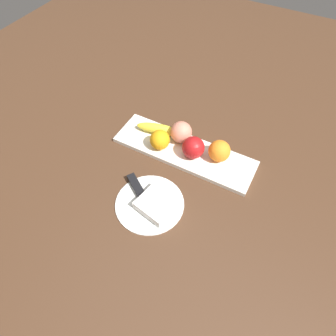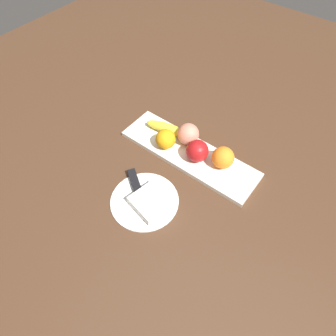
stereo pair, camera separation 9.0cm
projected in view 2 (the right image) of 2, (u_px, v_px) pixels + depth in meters
The scene contains 10 objects.
ground_plane at pixel (196, 165), 0.97m from camera, with size 2.40×2.40×0.00m, color #462D1D.
fruit_tray at pixel (189, 154), 0.98m from camera, with size 0.47×0.14×0.01m, color white.
apple at pixel (197, 151), 0.93m from camera, with size 0.07×0.07×0.07m, color #A91516.
banana at pixel (167, 128), 1.02m from camera, with size 0.15×0.04×0.04m, color yellow.
orange_near_apple at pixel (166, 139), 0.97m from camera, with size 0.07×0.07×0.07m, color orange.
orange_near_banana at pixel (223, 158), 0.92m from camera, with size 0.07×0.07×0.07m, color orange.
peach at pixel (188, 134), 0.98m from camera, with size 0.07×0.07×0.07m, color tan.
dinner_plate at pixel (145, 200), 0.88m from camera, with size 0.20×0.20×0.01m, color white.
folded_napkin at pixel (151, 202), 0.86m from camera, with size 0.10×0.10×0.03m, color white.
knife at pixel (136, 186), 0.90m from camera, with size 0.16×0.12×0.01m.
Camera 2 is at (0.29, -0.53, 0.76)m, focal length 32.11 mm.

